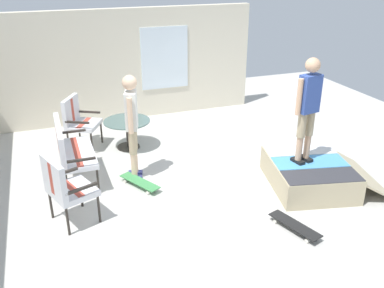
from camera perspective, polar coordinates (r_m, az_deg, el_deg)
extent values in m
cube|color=beige|center=(6.90, 2.21, -6.58)|extent=(12.00, 12.00, 0.10)
cube|color=beige|center=(9.71, -9.09, 10.49)|extent=(0.20, 6.00, 2.47)
cube|color=silver|center=(9.79, -3.74, 11.55)|extent=(0.03, 1.10, 1.40)
cube|color=tan|center=(7.16, 15.50, -3.90)|extent=(1.69, 1.50, 0.42)
cube|color=#333338|center=(6.67, 17.21, -4.17)|extent=(0.72, 1.24, 0.01)
cube|color=#4C99D8|center=(7.07, 15.69, -2.34)|extent=(0.72, 1.24, 0.01)
cube|color=silver|center=(7.47, 14.34, -0.70)|extent=(0.72, 1.24, 0.01)
cylinder|color=#B2B2B7|center=(6.89, 11.20, -2.88)|extent=(1.37, 0.36, 0.05)
cube|color=tan|center=(7.54, 21.62, -3.52)|extent=(1.52, 0.91, 0.36)
cylinder|color=#2D2823|center=(6.83, -12.62, -4.93)|extent=(0.04, 0.04, 0.44)
cylinder|color=#2D2823|center=(7.88, -13.89, -1.01)|extent=(0.04, 0.04, 0.44)
cylinder|color=#2D2823|center=(6.81, -16.54, -5.51)|extent=(0.04, 0.04, 0.44)
cylinder|color=#2D2823|center=(7.85, -17.28, -1.50)|extent=(0.04, 0.04, 0.44)
cube|color=silver|center=(7.22, -15.34, -1.26)|extent=(1.25, 0.55, 0.08)
cube|color=#B74738|center=(7.21, -15.37, -0.96)|extent=(1.21, 0.10, 0.00)
cube|color=silver|center=(7.10, -17.47, 0.58)|extent=(1.25, 0.08, 0.50)
cube|color=#B74738|center=(7.10, -17.47, 0.58)|extent=(0.10, 0.08, 0.46)
cube|color=#2D2823|center=(6.61, -14.93, -2.13)|extent=(0.04, 0.47, 0.04)
cube|color=#2D2823|center=(7.72, -15.94, 1.62)|extent=(0.04, 0.47, 0.04)
cylinder|color=#2D2823|center=(8.21, -13.43, 0.10)|extent=(0.04, 0.04, 0.44)
cylinder|color=#2D2823|center=(8.67, -12.17, 1.54)|extent=(0.04, 0.04, 0.44)
cylinder|color=#2D2823|center=(8.39, -16.42, 0.29)|extent=(0.04, 0.04, 0.44)
cylinder|color=#2D2823|center=(8.85, -15.03, 1.69)|extent=(0.04, 0.04, 0.44)
cube|color=silver|center=(8.43, -14.44, 2.55)|extent=(0.81, 0.78, 0.08)
cube|color=#B74738|center=(8.42, -14.47, 2.82)|extent=(0.56, 0.37, 0.00)
cube|color=silver|center=(8.43, -16.12, 4.45)|extent=(0.58, 0.37, 0.50)
cube|color=#B74738|center=(8.43, -16.12, 4.45)|extent=(0.13, 0.12, 0.46)
cube|color=#2D2823|center=(8.13, -15.31, 2.85)|extent=(0.26, 0.43, 0.04)
cube|color=#2D2823|center=(8.63, -13.83, 4.24)|extent=(0.26, 0.43, 0.04)
cylinder|color=#2D2823|center=(6.13, -12.50, -8.55)|extent=(0.04, 0.04, 0.44)
cylinder|color=#2D2823|center=(6.55, -14.80, -6.52)|extent=(0.04, 0.04, 0.44)
cylinder|color=#2D2823|center=(5.97, -16.48, -9.99)|extent=(0.04, 0.04, 0.44)
cylinder|color=#2D2823|center=(6.40, -18.57, -7.80)|extent=(0.04, 0.04, 0.44)
cube|color=silver|center=(6.13, -15.87, -6.12)|extent=(0.77, 0.73, 0.08)
cube|color=#B74738|center=(6.11, -15.91, -5.78)|extent=(0.58, 0.30, 0.00)
cube|color=silver|center=(5.92, -18.22, -4.37)|extent=(0.61, 0.29, 0.50)
cube|color=#B74738|center=(5.92, -18.22, -4.37)|extent=(0.12, 0.11, 0.46)
cube|color=#2D2823|center=(5.82, -14.79, -5.89)|extent=(0.20, 0.45, 0.04)
cube|color=#2D2823|center=(6.29, -17.19, -3.80)|extent=(0.20, 0.45, 0.04)
cylinder|color=#2D2823|center=(8.33, -8.71, 1.25)|extent=(0.06, 0.06, 0.55)
cylinder|color=#2D2823|center=(8.43, -8.60, -0.37)|extent=(0.44, 0.44, 0.03)
cylinder|color=#4C6660|center=(8.22, -8.83, 3.09)|extent=(0.90, 0.90, 0.02)
cube|color=navy|center=(7.25, -7.76, -4.50)|extent=(0.18, 0.26, 0.05)
cylinder|color=beige|center=(7.14, -7.86, -2.84)|extent=(0.10, 0.10, 0.42)
cylinder|color=tan|center=(6.96, -8.05, 0.25)|extent=(0.13, 0.13, 0.42)
cube|color=navy|center=(7.40, -7.66, -3.87)|extent=(0.18, 0.26, 0.05)
cylinder|color=beige|center=(7.29, -7.76, -2.24)|extent=(0.10, 0.10, 0.42)
cylinder|color=tan|center=(7.12, -7.95, 0.80)|extent=(0.13, 0.13, 0.42)
cube|color=silver|center=(6.85, -8.25, 4.53)|extent=(0.36, 0.27, 0.62)
sphere|color=beige|center=(6.71, -8.48, 8.23)|extent=(0.24, 0.24, 0.24)
cylinder|color=beige|center=(6.67, -8.38, 3.79)|extent=(0.08, 0.08, 0.59)
cylinder|color=beige|center=(7.05, -8.11, 4.92)|extent=(0.08, 0.08, 0.59)
cube|color=black|center=(7.08, 15.14, -1.93)|extent=(0.26, 0.15, 0.05)
cylinder|color=tan|center=(6.99, 15.33, -0.28)|extent=(0.10, 0.10, 0.40)
cylinder|color=tan|center=(6.84, 15.69, 2.75)|extent=(0.13, 0.13, 0.40)
cube|color=black|center=(6.97, 14.13, -2.24)|extent=(0.26, 0.15, 0.05)
cylinder|color=tan|center=(6.88, 14.32, -0.57)|extent=(0.10, 0.10, 0.40)
cylinder|color=tan|center=(6.73, 14.66, 2.50)|extent=(0.13, 0.13, 0.40)
cube|color=#334C99|center=(6.63, 15.64, 6.58)|extent=(0.23, 0.35, 0.59)
sphere|color=tan|center=(6.52, 16.07, 10.23)|extent=(0.22, 0.22, 0.22)
cylinder|color=tan|center=(6.77, 16.83, 6.63)|extent=(0.08, 0.08, 0.56)
cylinder|color=tan|center=(6.50, 14.35, 6.19)|extent=(0.08, 0.08, 0.56)
cube|color=#3F8C4C|center=(6.97, -7.11, -5.07)|extent=(0.80, 0.55, 0.02)
cylinder|color=silver|center=(7.24, -8.08, -4.56)|extent=(0.06, 0.05, 0.06)
cylinder|color=silver|center=(7.15, -9.05, -5.01)|extent=(0.06, 0.05, 0.06)
cylinder|color=silver|center=(6.86, -5.02, -6.09)|extent=(0.06, 0.05, 0.06)
cylinder|color=silver|center=(6.77, -6.01, -6.59)|extent=(0.06, 0.05, 0.06)
cube|color=black|center=(6.05, 13.75, -10.59)|extent=(0.82, 0.43, 0.02)
cylinder|color=silver|center=(6.28, 12.20, -9.73)|extent=(0.06, 0.05, 0.06)
cylinder|color=silver|center=(6.18, 11.20, -10.27)|extent=(0.06, 0.05, 0.06)
cylinder|color=silver|center=(6.01, 16.27, -11.94)|extent=(0.06, 0.05, 0.06)
cylinder|color=silver|center=(5.90, 15.30, -12.55)|extent=(0.06, 0.05, 0.06)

